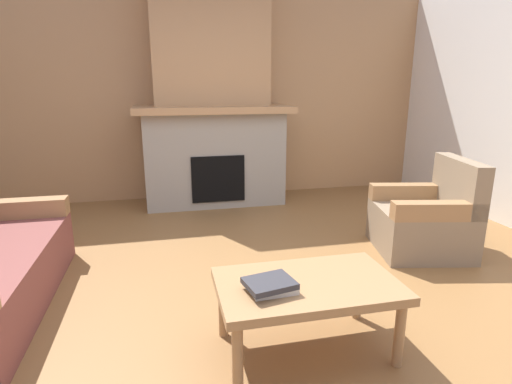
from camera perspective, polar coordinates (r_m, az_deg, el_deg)
ground at (r=2.98m, az=0.90°, el=-14.94°), size 9.00×9.00×0.00m
wall_back_wood_panel at (r=5.55m, az=-6.66°, el=13.38°), size 6.00×0.12×2.70m
fireplace at (r=5.18m, az=-6.12°, el=11.24°), size 1.90×0.82×2.70m
armchair at (r=4.01m, az=22.73°, el=-3.61°), size 0.90×0.90×0.85m
coffee_table at (r=2.34m, az=7.20°, el=-13.52°), size 1.00×0.60×0.43m
book_stack_near_edge at (r=2.18m, az=2.12°, el=-12.95°), size 0.28×0.25×0.06m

